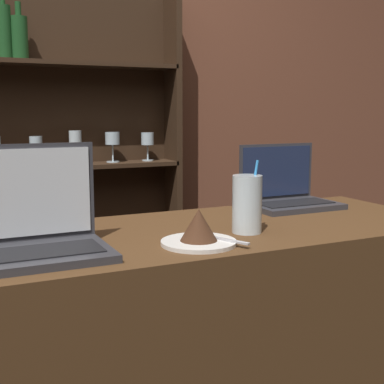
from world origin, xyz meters
The scene contains 6 objects.
back_wall centered at (0.00, 1.59, 1.35)m, with size 7.00×0.06×2.70m.
back_shelf centered at (-0.04, 1.51, 0.98)m, with size 1.37×0.18×1.86m.
laptop_near centered at (-0.23, 0.20, 1.01)m, with size 0.29×0.23×0.25m.
laptop_far centered at (0.63, 0.47, 1.00)m, with size 0.30×0.20×0.21m.
cake_plate centered at (0.13, 0.13, 0.99)m, with size 0.19×0.19×0.09m.
water_glass centered at (0.31, 0.19, 1.03)m, with size 0.08×0.08×0.19m.
Camera 1 is at (-0.42, -1.01, 1.28)m, focal length 50.00 mm.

